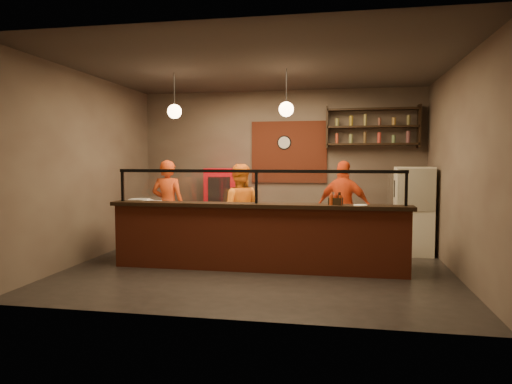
% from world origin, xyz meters
% --- Properties ---
extents(floor, '(6.00, 6.00, 0.00)m').
position_xyz_m(floor, '(0.00, 0.00, 0.00)').
color(floor, black).
rests_on(floor, ground).
extents(ceiling, '(6.00, 6.00, 0.00)m').
position_xyz_m(ceiling, '(0.00, 0.00, 3.20)').
color(ceiling, '#3B332D').
rests_on(ceiling, wall_back).
extents(wall_back, '(6.00, 0.00, 6.00)m').
position_xyz_m(wall_back, '(0.00, 2.50, 1.60)').
color(wall_back, '#675A4C').
rests_on(wall_back, floor).
extents(wall_left, '(0.00, 5.00, 5.00)m').
position_xyz_m(wall_left, '(-3.00, 0.00, 1.60)').
color(wall_left, '#675A4C').
rests_on(wall_left, floor).
extents(wall_right, '(0.00, 5.00, 5.00)m').
position_xyz_m(wall_right, '(3.00, 0.00, 1.60)').
color(wall_right, '#675A4C').
rests_on(wall_right, floor).
extents(wall_front, '(6.00, 0.00, 6.00)m').
position_xyz_m(wall_front, '(0.00, -2.50, 1.60)').
color(wall_front, '#675A4C').
rests_on(wall_front, floor).
extents(brick_patch, '(1.60, 0.04, 1.30)m').
position_xyz_m(brick_patch, '(0.20, 2.47, 1.90)').
color(brick_patch, maroon).
rests_on(brick_patch, wall_back).
extents(service_counter, '(4.60, 0.25, 1.00)m').
position_xyz_m(service_counter, '(0.00, -0.30, 0.50)').
color(service_counter, maroon).
rests_on(service_counter, floor).
extents(counter_ledge, '(4.70, 0.37, 0.06)m').
position_xyz_m(counter_ledge, '(0.00, -0.30, 1.03)').
color(counter_ledge, black).
rests_on(counter_ledge, service_counter).
extents(worktop_cabinet, '(4.60, 0.75, 0.85)m').
position_xyz_m(worktop_cabinet, '(0.00, 0.20, 0.42)').
color(worktop_cabinet, gray).
rests_on(worktop_cabinet, floor).
extents(worktop, '(4.60, 0.75, 0.05)m').
position_xyz_m(worktop, '(0.00, 0.20, 0.88)').
color(worktop, silver).
rests_on(worktop, worktop_cabinet).
extents(sneeze_guard, '(4.50, 0.05, 0.52)m').
position_xyz_m(sneeze_guard, '(0.00, -0.30, 1.37)').
color(sneeze_guard, white).
rests_on(sneeze_guard, counter_ledge).
extents(wall_shelving, '(1.84, 0.28, 0.85)m').
position_xyz_m(wall_shelving, '(1.90, 2.32, 2.40)').
color(wall_shelving, black).
rests_on(wall_shelving, wall_back).
extents(wall_clock, '(0.30, 0.04, 0.30)m').
position_xyz_m(wall_clock, '(0.10, 2.46, 2.10)').
color(wall_clock, black).
rests_on(wall_clock, wall_back).
extents(pendant_left, '(0.24, 0.24, 0.77)m').
position_xyz_m(pendant_left, '(-1.50, 0.20, 2.55)').
color(pendant_left, black).
rests_on(pendant_left, ceiling).
extents(pendant_right, '(0.24, 0.24, 0.77)m').
position_xyz_m(pendant_right, '(0.40, 0.20, 2.55)').
color(pendant_right, black).
rests_on(pendant_right, ceiling).
extents(cook_left, '(0.63, 0.42, 1.73)m').
position_xyz_m(cook_left, '(-1.97, 1.05, 0.87)').
color(cook_left, '#D84114').
rests_on(cook_left, floor).
extents(cook_mid, '(0.90, 0.75, 1.66)m').
position_xyz_m(cook_mid, '(-0.54, 0.87, 0.83)').
color(cook_mid, orange).
rests_on(cook_mid, floor).
extents(cook_right, '(1.08, 0.68, 1.72)m').
position_xyz_m(cook_right, '(1.35, 1.43, 0.86)').
color(cook_right, '#DF4215').
rests_on(cook_right, floor).
extents(fridge, '(0.69, 0.65, 1.61)m').
position_xyz_m(fridge, '(2.60, 1.47, 0.80)').
color(fridge, beige).
rests_on(fridge, floor).
extents(red_cooler, '(0.67, 0.61, 1.56)m').
position_xyz_m(red_cooler, '(-1.17, 2.15, 0.78)').
color(red_cooler, red).
rests_on(red_cooler, floor).
extents(pizza_dough, '(0.63, 0.63, 0.01)m').
position_xyz_m(pizza_dough, '(0.72, 0.17, 0.91)').
color(pizza_dough, '#F3E8CE').
rests_on(pizza_dough, worktop).
extents(prep_tub_a, '(0.27, 0.22, 0.13)m').
position_xyz_m(prep_tub_a, '(-2.15, 0.32, 0.97)').
color(prep_tub_a, white).
rests_on(prep_tub_a, worktop).
extents(prep_tub_b, '(0.36, 0.30, 0.16)m').
position_xyz_m(prep_tub_b, '(-2.15, 0.17, 0.98)').
color(prep_tub_b, white).
rests_on(prep_tub_b, worktop).
extents(prep_tub_c, '(0.31, 0.27, 0.14)m').
position_xyz_m(prep_tub_c, '(-1.89, 0.10, 0.97)').
color(prep_tub_c, silver).
rests_on(prep_tub_c, worktop).
extents(rolling_pin, '(0.34, 0.19, 0.06)m').
position_xyz_m(rolling_pin, '(-1.92, 0.20, 0.93)').
color(rolling_pin, yellow).
rests_on(rolling_pin, worktop).
extents(condiment_caddy, '(0.22, 0.19, 0.11)m').
position_xyz_m(condiment_caddy, '(1.21, -0.27, 1.11)').
color(condiment_caddy, black).
rests_on(condiment_caddy, counter_ledge).
extents(pepper_mill, '(0.06, 0.06, 0.19)m').
position_xyz_m(pepper_mill, '(1.26, -0.32, 1.16)').
color(pepper_mill, black).
rests_on(pepper_mill, counter_ledge).
extents(small_plate, '(0.26, 0.26, 0.01)m').
position_xyz_m(small_plate, '(1.57, -0.36, 1.07)').
color(small_plate, silver).
rests_on(small_plate, counter_ledge).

